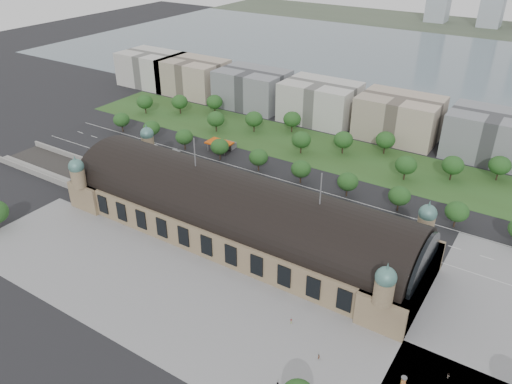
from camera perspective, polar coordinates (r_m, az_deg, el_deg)
The scene contains 55 objects.
ground at distance 202.56m, azimuth -2.07°, elevation -4.86°, with size 900.00×900.00×0.00m, color black.
station at distance 197.00m, azimuth -2.13°, elevation -2.38°, with size 150.00×48.40×44.30m.
track_cutting at distance 271.53m, azimuth -21.85°, elevation 2.44°, with size 70.00×24.00×3.10m.
plaza_south at distance 170.48m, azimuth -7.86°, elevation -12.82°, with size 190.00×48.00×0.12m, color gray.
road_slab at distance 239.11m, azimuth -0.84°, elevation 0.88°, with size 260.00×26.00×0.10m, color black.
grass_belt at distance 279.84m, azimuth 6.28°, elevation 5.09°, with size 300.00×45.00×0.10m, color #305020.
petrol_station at distance 275.50m, azimuth -3.60°, elevation 5.49°, with size 14.00×13.00×5.05m.
lake at distance 459.92m, azimuth 20.14°, elevation 13.17°, with size 700.00×320.00×0.08m, color slate.
far_shore at distance 652.35m, azimuth 24.84°, elevation 16.62°, with size 700.00×120.00×0.14m, color #44513D.
office_0 at distance 393.08m, azimuth -11.80°, elevation 13.63°, with size 45.00×32.00×24.00m, color beige.
office_1 at distance 367.08m, azimuth -7.14°, elevation 12.91°, with size 45.00×32.00×24.00m, color #B4A28D.
office_2 at distance 338.44m, azimuth -0.43°, elevation 11.74°, with size 45.00×32.00×24.00m, color gray.
office_3 at distance 315.17m, azimuth 7.32°, elevation 10.17°, with size 45.00×32.00×24.00m, color beige.
office_4 at distance 298.54m, azimuth 16.02°, elevation 8.18°, with size 45.00×32.00×24.00m, color #B4A28D.
office_5 at distance 289.69m, azimuth 25.39°, elevation 5.80°, with size 45.00×32.00×24.00m, color gray.
tree_row_0 at distance 307.31m, azimuth -15.13°, elevation 7.98°, with size 9.60×9.60×11.52m.
tree_row_1 at distance 290.86m, azimuth -11.85°, elevation 7.18°, with size 9.60×9.60×11.52m.
tree_row_2 at distance 275.51m, azimuth -8.21°, elevation 6.25°, with size 9.60×9.60×11.52m.
tree_row_3 at distance 261.47m, azimuth -4.17°, elevation 5.19°, with size 9.60×9.60×11.52m.
tree_row_4 at distance 248.95m, azimuth 0.29°, elevation 3.99°, with size 9.60×9.60×11.52m.
tree_row_5 at distance 238.21m, azimuth 5.16°, elevation 2.65°, with size 9.60×9.60×11.52m.
tree_row_6 at distance 229.48m, azimuth 10.44°, elevation 1.17°, with size 9.60×9.60×11.52m.
tree_row_7 at distance 223.00m, azimuth 16.08°, elevation -0.43°, with size 9.60×9.60×11.52m.
tree_row_8 at distance 218.97m, azimuth 21.99°, elevation -2.09°, with size 9.60×9.60×11.52m.
tree_belt_0 at distance 333.25m, azimuth -12.60°, elevation 10.05°, with size 10.40×10.40×12.48m.
tree_belt_1 at distance 328.96m, azimuth -8.73°, elevation 10.16°, with size 10.40×10.40×12.48m.
tree_belt_2 at distance 326.16m, azimuth -4.76°, elevation 10.23°, with size 10.40×10.40×12.48m.
tree_belt_3 at distance 297.35m, azimuth -4.62°, elevation 8.33°, with size 10.40×10.40×12.48m.
tree_belt_4 at distance 296.21m, azimuth -0.24°, elevation 8.34°, with size 10.40×10.40×12.48m.
tree_belt_5 at distance 296.78m, azimuth 4.15°, elevation 8.31°, with size 10.40×10.40×12.48m.
tree_belt_6 at distance 268.85m, azimuth 5.20°, elevation 5.99°, with size 10.40×10.40×12.48m.
tree_belt_7 at distance 271.60m, azimuth 9.95°, elevation 5.91°, with size 10.40×10.40×12.48m.
tree_belt_8 at distance 276.17m, azimuth 14.58°, elevation 5.79°, with size 10.40×10.40×12.48m.
tree_belt_9 at distance 250.28m, azimuth 16.77°, elevation 2.98°, with size 10.40×10.40×12.48m.
tree_belt_10 at distance 257.48m, azimuth 21.58°, elevation 2.87°, with size 10.40×10.40×12.48m.
tree_belt_11 at distance 266.38m, azimuth 26.10°, elevation 2.75°, with size 10.40×10.40×12.48m.
traffic_car_0 at distance 280.51m, azimuth -14.47°, elevation 4.53°, with size 1.70×4.23×1.44m, color #B8B8BA.
traffic_car_1 at distance 276.04m, azimuth -9.10°, elevation 4.72°, with size 1.61×4.61×1.52m, color #96989F.
traffic_car_4 at distance 223.37m, azimuth 5.16°, elevation -1.24°, with size 1.61×4.00×1.36m, color #221B4E.
traffic_car_5 at distance 217.92m, azimuth 11.73°, elevation -2.64°, with size 1.39×3.99×1.32m, color slate.
traffic_car_6 at distance 210.18m, azimuth 18.95°, elevation -5.04°, with size 2.19×4.76×1.32m, color silver.
parked_car_0 at distance 248.44m, azimuth -10.39°, elevation 1.71°, with size 1.62×4.63×1.53m, color black.
parked_car_1 at distance 261.30m, azimuth -13.62°, elevation 2.77°, with size 2.42×5.24×1.46m, color maroon.
parked_car_2 at distance 250.91m, azimuth -9.75°, elevation 2.05°, with size 1.95×4.80×1.39m, color #181A45.
parked_car_3 at distance 246.48m, azimuth -9.84°, elevation 1.52°, with size 1.67×4.14×1.41m, color slate.
parked_car_4 at distance 241.23m, azimuth -6.87°, elevation 1.12°, with size 1.52×4.35×1.43m, color #BABABD.
parked_car_5 at distance 233.11m, azimuth -5.66°, elevation 0.15°, with size 2.67×5.80×1.61m, color gray.
parked_car_6 at distance 230.55m, azimuth -3.94°, elevation -0.15°, with size 1.97×4.84×1.41m, color black.
bus_west at distance 228.18m, azimuth 0.86°, elevation -0.16°, with size 2.61×11.17×3.11m, color red.
bus_mid at distance 219.97m, azimuth 5.15°, elevation -1.52°, with size 2.48×10.59×2.95m, color beige.
bus_east at distance 210.47m, azimuth 8.44°, elevation -3.26°, with size 2.61×11.17×3.11m, color silver.
advertising_column at distance 151.23m, azimuth 16.51°, elevation -20.03°, with size 1.66×1.66×3.15m.
pedestrian_0 at distance 162.98m, azimuth 4.04°, elevation -14.53°, with size 0.85×0.49×1.74m, color gray.
pedestrian_1 at distance 153.46m, azimuth 7.20°, elevation -18.20°, with size 0.68×0.44×1.85m, color gray.
pedestrian_2 at distance 157.22m, azimuth 21.13°, elevation -19.01°, with size 0.95×0.55×1.95m, color gray.
Camera 1 is at (97.07, -137.07, 113.22)m, focal length 35.00 mm.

